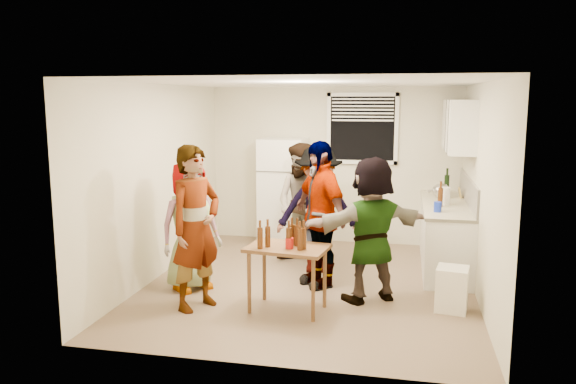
% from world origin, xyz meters
% --- Properties ---
extents(room, '(4.00, 4.50, 2.50)m').
position_xyz_m(room, '(0.00, 0.00, 0.00)').
color(room, beige).
rests_on(room, ground).
extents(window, '(1.12, 0.10, 1.06)m').
position_xyz_m(window, '(0.45, 2.21, 1.85)').
color(window, white).
rests_on(window, room).
extents(refrigerator, '(0.70, 0.70, 1.70)m').
position_xyz_m(refrigerator, '(-0.75, 1.88, 0.85)').
color(refrigerator, white).
rests_on(refrigerator, ground).
extents(counter_lower, '(0.60, 2.20, 0.86)m').
position_xyz_m(counter_lower, '(1.70, 1.15, 0.43)').
color(counter_lower, white).
rests_on(counter_lower, ground).
extents(countertop, '(0.64, 2.22, 0.04)m').
position_xyz_m(countertop, '(1.70, 1.15, 0.88)').
color(countertop, beige).
rests_on(countertop, counter_lower).
extents(backsplash, '(0.03, 2.20, 0.36)m').
position_xyz_m(backsplash, '(1.99, 1.15, 1.08)').
color(backsplash, '#BBB4AC').
rests_on(backsplash, countertop).
extents(upper_cabinets, '(0.34, 1.60, 0.70)m').
position_xyz_m(upper_cabinets, '(1.83, 1.35, 1.95)').
color(upper_cabinets, white).
rests_on(upper_cabinets, room).
extents(kettle, '(0.29, 0.25, 0.22)m').
position_xyz_m(kettle, '(1.65, 1.57, 0.90)').
color(kettle, silver).
rests_on(kettle, countertop).
extents(paper_towel, '(0.11, 0.11, 0.24)m').
position_xyz_m(paper_towel, '(1.68, 1.00, 0.90)').
color(paper_towel, white).
rests_on(paper_towel, countertop).
extents(wine_bottle, '(0.07, 0.07, 0.29)m').
position_xyz_m(wine_bottle, '(1.75, 1.91, 0.90)').
color(wine_bottle, black).
rests_on(wine_bottle, countertop).
extents(beer_bottle_counter, '(0.07, 0.07, 0.25)m').
position_xyz_m(beer_bottle_counter, '(1.60, 0.85, 0.90)').
color(beer_bottle_counter, '#47230C').
rests_on(beer_bottle_counter, countertop).
extents(blue_cup, '(0.10, 0.10, 0.13)m').
position_xyz_m(blue_cup, '(1.55, 0.48, 0.90)').
color(blue_cup, '#152DB0').
rests_on(blue_cup, countertop).
extents(picture_frame, '(0.02, 0.17, 0.14)m').
position_xyz_m(picture_frame, '(1.92, 1.63, 0.97)').
color(picture_frame, tan).
rests_on(picture_frame, countertop).
extents(trash_bin, '(0.38, 0.38, 0.49)m').
position_xyz_m(trash_bin, '(1.68, -0.55, 0.25)').
color(trash_bin, white).
rests_on(trash_bin, ground).
extents(serving_table, '(0.93, 0.68, 0.73)m').
position_xyz_m(serving_table, '(-0.09, -0.92, 0.00)').
color(serving_table, brown).
rests_on(serving_table, ground).
extents(beer_bottle_table, '(0.06, 0.06, 0.23)m').
position_xyz_m(beer_bottle_table, '(-0.30, -0.98, 0.73)').
color(beer_bottle_table, '#47230C').
rests_on(beer_bottle_table, serving_table).
extents(red_cup, '(0.09, 0.09, 0.12)m').
position_xyz_m(red_cup, '(-0.06, -1.00, 0.73)').
color(red_cup, '#AC150E').
rests_on(red_cup, serving_table).
extents(guest_grey, '(1.70, 1.62, 0.50)m').
position_xyz_m(guest_grey, '(-1.41, -0.45, 0.00)').
color(guest_grey, '#989898').
rests_on(guest_grey, ground).
extents(guest_stripe, '(1.92, 1.45, 0.44)m').
position_xyz_m(guest_stripe, '(-1.10, -1.03, 0.00)').
color(guest_stripe, '#141933').
rests_on(guest_stripe, ground).
extents(guest_back_left, '(1.35, 1.89, 0.65)m').
position_xyz_m(guest_back_left, '(-0.24, 0.85, 0.00)').
color(guest_back_left, '#513729').
rests_on(guest_back_left, ground).
extents(guest_back_right, '(1.37, 1.86, 0.63)m').
position_xyz_m(guest_back_right, '(0.01, 0.57, 0.00)').
color(guest_back_right, '#434349').
rests_on(guest_back_right, ground).
extents(guest_black, '(2.08, 1.97, 0.44)m').
position_xyz_m(guest_black, '(0.12, 0.01, 0.00)').
color(guest_black, black).
rests_on(guest_black, ground).
extents(guest_orange, '(2.21, 2.25, 0.50)m').
position_xyz_m(guest_orange, '(0.77, -0.40, 0.00)').
color(guest_orange, '#F68759').
rests_on(guest_orange, ground).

